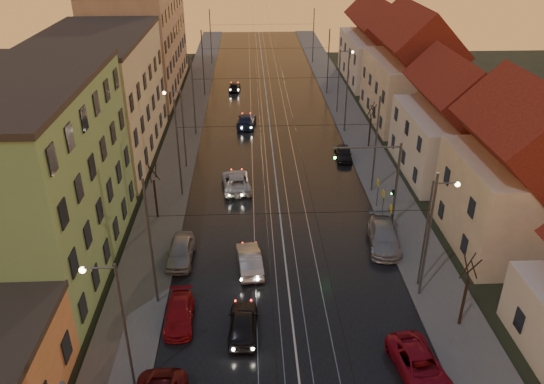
{
  "coord_description": "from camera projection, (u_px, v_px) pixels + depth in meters",
  "views": [
    {
      "loc": [
        -2.39,
        -18.57,
        22.31
      ],
      "look_at": [
        -0.67,
        19.99,
        2.23
      ],
      "focal_mm": 35.0,
      "sensor_mm": 36.0,
      "label": 1
    }
  ],
  "objects": [
    {
      "name": "driving_car_1",
      "position": [
        249.0,
        260.0,
        37.49
      ],
      "size": [
        2.05,
        4.66,
        1.49
      ],
      "primitive_type": "imported",
      "rotation": [
        0.0,
        0.0,
        3.25
      ],
      "color": "#A5A6AB",
      "rests_on": "ground"
    },
    {
      "name": "road",
      "position": [
        270.0,
        130.0,
        62.29
      ],
      "size": [
        16.0,
        120.0,
        0.04
      ],
      "primitive_type": "cube",
      "color": "black",
      "rests_on": "ground"
    },
    {
      "name": "parked_right_1",
      "position": [
        384.0,
        237.0,
        40.11
      ],
      "size": [
        2.86,
        5.66,
        1.58
      ],
      "primitive_type": "imported",
      "rotation": [
        0.0,
        0.0,
        -0.12
      ],
      "color": "#99999F",
      "rests_on": "ground"
    },
    {
      "name": "driving_car_4",
      "position": [
        235.0,
        87.0,
        76.15
      ],
      "size": [
        1.79,
        3.79,
        1.25
      ],
      "primitive_type": "imported",
      "rotation": [
        0.0,
        0.0,
        3.06
      ],
      "color": "black",
      "rests_on": "ground"
    },
    {
      "name": "sidewalk_left",
      "position": [
        185.0,
        131.0,
        61.87
      ],
      "size": [
        4.0,
        120.0,
        0.15
      ],
      "primitive_type": "cube",
      "color": "#4C4C4C",
      "rests_on": "ground"
    },
    {
      "name": "driving_car_3",
      "position": [
        246.0,
        120.0,
        63.27
      ],
      "size": [
        2.51,
        5.16,
        1.45
      ],
      "primitive_type": "imported",
      "rotation": [
        0.0,
        0.0,
        3.04
      ],
      "color": "#172245",
      "rests_on": "ground"
    },
    {
      "name": "catenary_pole_l_3",
      "position": [
        193.0,
        97.0,
        59.0
      ],
      "size": [
        0.16,
        0.16,
        9.0
      ],
      "primitive_type": "cylinder",
      "color": "#595B60",
      "rests_on": "ground"
    },
    {
      "name": "house_right_2",
      "position": [
        454.0,
        127.0,
        50.19
      ],
      "size": [
        9.18,
        12.24,
        9.2
      ],
      "color": "silver",
      "rests_on": "ground"
    },
    {
      "name": "apartment_left_3",
      "position": [
        140.0,
        40.0,
        74.33
      ],
      "size": [
        10.0,
        24.0,
        14.0
      ],
      "primitive_type": "cube",
      "color": "#8B725A",
      "rests_on": "ground"
    },
    {
      "name": "house_right_1",
      "position": [
        519.0,
        179.0,
        38.3
      ],
      "size": [
        8.67,
        10.2,
        10.8
      ],
      "color": "#BFB193",
      "rests_on": "ground"
    },
    {
      "name": "apartment_left_2",
      "position": [
        100.0,
        99.0,
        53.52
      ],
      "size": [
        10.0,
        20.0,
        12.0
      ],
      "primitive_type": "cube",
      "color": "beige",
      "rests_on": "ground"
    },
    {
      "name": "catenary_pole_l_4",
      "position": [
        203.0,
        64.0,
        72.29
      ],
      "size": [
        0.16,
        0.16,
        9.0
      ],
      "primitive_type": "cylinder",
      "color": "#595B60",
      "rests_on": "ground"
    },
    {
      "name": "tram_rail_1",
      "position": [
        264.0,
        130.0,
        62.24
      ],
      "size": [
        0.06,
        120.0,
        0.03
      ],
      "primitive_type": "cube",
      "color": "gray",
      "rests_on": "road"
    },
    {
      "name": "house_right_4",
      "position": [
        378.0,
        47.0,
        79.25
      ],
      "size": [
        9.18,
        16.32,
        10.0
      ],
      "color": "silver",
      "rests_on": "ground"
    },
    {
      "name": "catenary_pole_l_2",
      "position": [
        178.0,
        149.0,
        45.7
      ],
      "size": [
        0.16,
        0.16,
        9.0
      ],
      "primitive_type": "cylinder",
      "color": "#595B60",
      "rests_on": "ground"
    },
    {
      "name": "catenary_pole_r_1",
      "position": [
        428.0,
        238.0,
        33.09
      ],
      "size": [
        0.16,
        0.16,
        9.0
      ],
      "primitive_type": "cylinder",
      "color": "#595B60",
      "rests_on": "ground"
    },
    {
      "name": "catenary_pole_l_5",
      "position": [
        211.0,
        37.0,
        88.24
      ],
      "size": [
        0.16,
        0.16,
        9.0
      ],
      "primitive_type": "cylinder",
      "color": "#595B60",
      "rests_on": "ground"
    },
    {
      "name": "sidewalk_right",
      "position": [
        354.0,
        128.0,
        62.66
      ],
      "size": [
        4.0,
        120.0,
        0.15
      ],
      "primitive_type": "cube",
      "color": "#4C4C4C",
      "rests_on": "ground"
    },
    {
      "name": "driving_car_0",
      "position": [
        243.0,
        323.0,
        31.66
      ],
      "size": [
        1.88,
        4.35,
        1.46
      ],
      "primitive_type": "imported",
      "rotation": [
        0.0,
        0.0,
        3.1
      ],
      "color": "black",
      "rests_on": "ground"
    },
    {
      "name": "house_right_3",
      "position": [
        412.0,
        73.0,
        62.95
      ],
      "size": [
        9.18,
        14.28,
        11.5
      ],
      "color": "#BFB193",
      "rests_on": "ground"
    },
    {
      "name": "parked_left_3",
      "position": [
        181.0,
        251.0,
        38.43
      ],
      "size": [
        1.92,
        4.54,
        1.53
      ],
      "primitive_type": "imported",
      "rotation": [
        0.0,
        0.0,
        -0.02
      ],
      "color": "#A9A9AF",
      "rests_on": "ground"
    },
    {
      "name": "apartment_left_1",
      "position": [
        26.0,
        182.0,
        35.57
      ],
      "size": [
        10.0,
        18.0,
        13.0
      ],
      "primitive_type": "cube",
      "color": "#699760",
      "rests_on": "ground"
    },
    {
      "name": "catenary_pole_r_3",
      "position": [
        347.0,
        95.0,
        59.67
      ],
      "size": [
        0.16,
        0.16,
        9.0
      ],
      "primitive_type": "cylinder",
      "color": "#595B60",
      "rests_on": "ground"
    },
    {
      "name": "parked_right_2",
      "position": [
        344.0,
        154.0,
        54.52
      ],
      "size": [
        1.83,
        3.89,
        1.28
      ],
      "primitive_type": "imported",
      "rotation": [
        0.0,
        0.0,
        -0.08
      ],
      "color": "black",
      "rests_on": "ground"
    },
    {
      "name": "driving_car_2",
      "position": [
        236.0,
        181.0,
        48.63
      ],
      "size": [
        3.0,
        5.53,
        1.47
      ],
      "primitive_type": "imported",
      "rotation": [
        0.0,
        0.0,
        3.25
      ],
      "color": "#B9B9B9",
      "rests_on": "ground"
    },
    {
      "name": "parked_left_2",
      "position": [
        179.0,
        314.0,
        32.57
      ],
      "size": [
        1.86,
        4.28,
        1.22
      ],
      "primitive_type": "imported",
      "rotation": [
        0.0,
        0.0,
        0.03
      ],
      "color": "maroon",
      "rests_on": "ground"
    },
    {
      "name": "street_lamp_3",
      "position": [
        341.0,
        75.0,
        65.72
      ],
      "size": [
        1.75,
        0.32,
        8.0
      ],
      "color": "#595B60",
      "rests_on": "ground"
    },
    {
      "name": "bare_tree_1",
      "position": [
        465.0,
        293.0,
        31.42
      ],
      "size": [
        1.09,
        1.09,
        5.11
      ],
      "color": "black",
      "rests_on": "ground"
    },
    {
      "name": "tram_rail_0",
      "position": [
        251.0,
        130.0,
        62.19
      ],
      "size": [
        0.06,
        120.0,
        0.03
      ],
      "primitive_type": "cube",
      "color": "gray",
      "rests_on": "road"
    },
    {
      "name": "traffic_light_mast",
      "position": [
        385.0,
        174.0,
        40.99
      ],
      "size": [
        5.3,
        0.32,
        7.2
      ],
      "color": "#595B60",
      "rests_on": "ground"
    },
    {
      "name": "street_lamp_0",
      "position": [
        117.0,
        316.0,
        26.01
      ],
      "size": [
        1.75,
        0.32,
        8.0
      ],
      "color": "#595B60",
      "rests_on": "ground"
    },
    {
      "name": "tram_rail_3",
      "position": [
        289.0,
        130.0,
        62.36
      ],
      "size": [
        0.06,
        120.0,
        0.03
      ],
      "primitive_type": "cube",
      "color": "gray",
      "rests_on": "road"
    },
    {
      "name": "street_lamp_1",
      "position": [
        432.0,
        224.0,
        33.82
      ],
      "size": [
        1.75,
        0.32,
        8.0
      ],
      "color": "#595B60",
      "rests_on": "ground"
    },
    {
      "name": "bare_tree_0",
      "position": [
        155.0,
        192.0,
        43.03
      ],
      "size": [
        1.09,
        1.09,
        5.11
      ],
      "color": "black",
      "rests_on": "ground"
    },
    {
      "name": "bare_tree_2",
      "position": [
        370.0,
        127.0,
        56.24
      ],
      "size": [
        1.09,
        1.09,
        5.11
      ],
      "color": "black",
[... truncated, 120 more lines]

